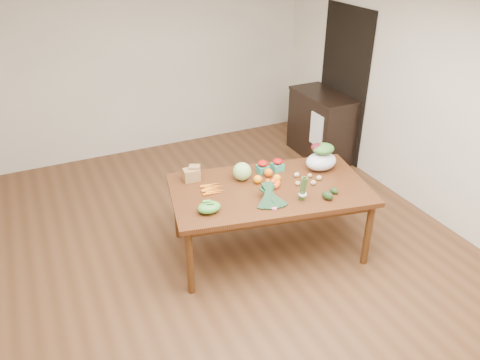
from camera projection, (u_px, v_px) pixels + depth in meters
name	position (u px, v px, depth m)	size (l,w,h in m)	color
floor	(227.00, 260.00, 4.78)	(6.00, 6.00, 0.00)	brown
room_walls	(225.00, 140.00, 4.12)	(5.02, 6.02, 2.70)	silver
dining_table	(269.00, 219.00, 4.77)	(1.92, 1.07, 0.75)	#562C14
doorway_dark	(343.00, 85.00, 6.46)	(0.02, 1.00, 2.10)	black
cabinet	(321.00, 125.00, 6.70)	(0.52, 1.02, 0.94)	black
dish_towel	(316.00, 130.00, 6.35)	(0.02, 0.28, 0.45)	white
paper_bag	(192.00, 174.00, 4.68)	(0.21, 0.18, 0.15)	#A26B48
cabbage	(242.00, 171.00, 4.68)	(0.19, 0.19, 0.19)	#A2D67B
strawberry_basket_a	(263.00, 168.00, 4.84)	(0.11, 0.11, 0.10)	red
strawberry_basket_b	(278.00, 166.00, 4.89)	(0.11, 0.11, 0.10)	red
orange_a	(258.00, 179.00, 4.64)	(0.09, 0.09, 0.09)	#FF9F0F
orange_b	(268.00, 173.00, 4.76)	(0.09, 0.09, 0.09)	orange
orange_c	(277.00, 178.00, 4.67)	(0.08, 0.08, 0.08)	orange
mandarin_cluster	(273.00, 183.00, 4.57)	(0.18, 0.18, 0.09)	#FF5A0F
carrots	(213.00, 189.00, 4.54)	(0.22, 0.22, 0.03)	orange
snap_pea_bag	(209.00, 207.00, 4.18)	(0.21, 0.16, 0.10)	#5AB43D
kale_bunch	(271.00, 197.00, 4.28)	(0.32, 0.40, 0.16)	black
asparagus_bundle	(303.00, 189.00, 4.32)	(0.08, 0.08, 0.25)	#4C6E32
potato_a	(298.00, 183.00, 4.61)	(0.05, 0.05, 0.04)	tan
potato_b	(313.00, 183.00, 4.62)	(0.06, 0.05, 0.05)	tan
potato_c	(310.00, 175.00, 4.76)	(0.05, 0.04, 0.04)	tan
potato_d	(297.00, 175.00, 4.76)	(0.06, 0.05, 0.05)	#D5BE7B
potato_e	(319.00, 178.00, 4.71)	(0.06, 0.05, 0.05)	tan
avocado_a	(327.00, 196.00, 4.38)	(0.08, 0.12, 0.08)	black
avocado_b	(334.00, 191.00, 4.47)	(0.06, 0.09, 0.06)	black
salad_bag	(321.00, 158.00, 4.86)	(0.34, 0.25, 0.26)	silver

